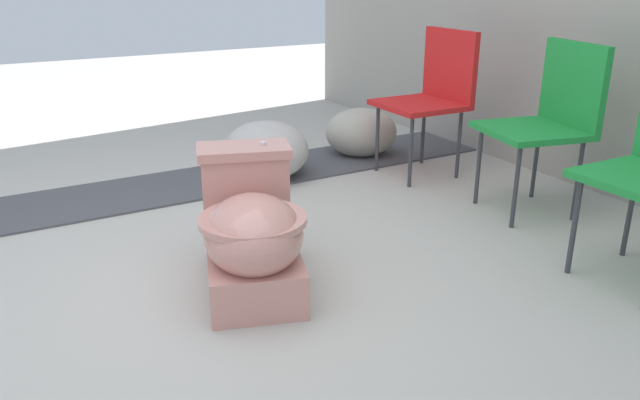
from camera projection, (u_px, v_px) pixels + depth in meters
ground_plane at (182, 299)px, 2.33m from camera, size 14.00×14.00×0.00m
gravel_strip at (197, 183)px, 3.57m from camera, size 0.56×8.00×0.01m
toilet at (251, 234)px, 2.35m from camera, size 0.71×0.55×0.52m
folding_chair_left at (434, 87)px, 3.60m from camera, size 0.45×0.45×0.83m
folding_chair_middle at (552, 111)px, 3.02m from camera, size 0.53×0.53×0.83m
boulder_near at (266, 150)px, 3.63m from camera, size 0.52×0.49×0.33m
boulder_far at (361, 132)px, 4.05m from camera, size 0.53×0.58×0.32m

